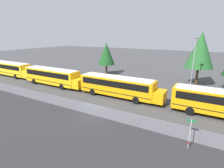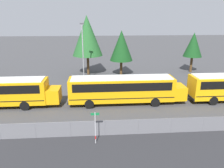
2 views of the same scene
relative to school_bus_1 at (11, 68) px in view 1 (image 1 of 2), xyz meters
name	(u,v)px [view 1 (image 1 of 2)]	position (x,y,z in m)	size (l,w,h in m)	color
ground_plane	(93,115)	(29.43, -7.55, -2.00)	(200.00, 200.00, 0.00)	#424244
road_strip	(57,139)	(29.43, -13.55, -2.00)	(148.37, 12.00, 0.01)	#2B2B2D
fence	(93,110)	(29.43, -7.56, -1.26)	(114.44, 0.07, 1.45)	#9EA0A5
school_bus_1	(11,68)	(0.00, 0.00, 0.00)	(13.96, 2.63, 3.34)	yellow
school_bus_2	(53,76)	(14.89, -0.62, 0.00)	(13.96, 2.63, 3.34)	yellow
school_bus_3	(118,85)	(29.19, -0.31, 0.00)	(13.96, 2.63, 3.34)	orange
street_sign	(190,133)	(40.65, -8.77, -0.49)	(0.70, 0.09, 2.83)	#B7B7BC
light_pole	(193,65)	(38.96, 7.20, 3.01)	(0.60, 0.24, 9.24)	gray
tree_2	(106,54)	(18.82, 13.14, 3.15)	(4.10, 4.10, 7.84)	#51381E
tree_3	(200,50)	(39.40, 13.77, 4.89)	(5.25, 5.25, 10.32)	#51381E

